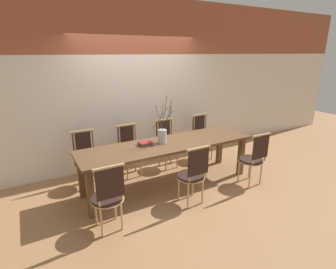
% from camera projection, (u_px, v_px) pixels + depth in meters
% --- Properties ---
extents(ground_plane, '(16.00, 16.00, 0.00)m').
position_uv_depth(ground_plane, '(168.00, 184.00, 4.58)').
color(ground_plane, '#9E7047').
extents(wall_rear, '(12.00, 0.06, 3.20)m').
position_uv_depth(wall_rear, '(137.00, 84.00, 5.12)').
color(wall_rear, silver).
rests_on(wall_rear, ground_plane).
extents(dining_table, '(2.98, 0.82, 0.76)m').
position_uv_depth(dining_table, '(168.00, 148.00, 4.38)').
color(dining_table, brown).
rests_on(dining_table, ground_plane).
extents(chair_near_leftend, '(0.43, 0.43, 0.94)m').
position_uv_depth(chair_near_leftend, '(108.00, 195.00, 3.26)').
color(chair_near_leftend, black).
rests_on(chair_near_leftend, ground_plane).
extents(chair_near_left, '(0.43, 0.43, 0.94)m').
position_uv_depth(chair_near_left, '(193.00, 173.00, 3.86)').
color(chair_near_left, black).
rests_on(chair_near_left, ground_plane).
extents(chair_near_center, '(0.43, 0.43, 0.94)m').
position_uv_depth(chair_near_center, '(254.00, 157.00, 4.44)').
color(chair_near_center, black).
rests_on(chair_near_center, ground_plane).
extents(chair_far_leftend, '(0.43, 0.43, 0.94)m').
position_uv_depth(chair_far_leftend, '(86.00, 157.00, 4.45)').
color(chair_far_leftend, black).
rests_on(chair_far_leftend, ground_plane).
extents(chair_far_left, '(0.43, 0.43, 0.94)m').
position_uv_depth(chair_far_left, '(130.00, 149.00, 4.82)').
color(chair_far_left, black).
rests_on(chair_far_left, ground_plane).
extents(chair_far_center, '(0.43, 0.43, 0.94)m').
position_uv_depth(chair_far_center, '(167.00, 142.00, 5.19)').
color(chair_far_center, black).
rests_on(chair_far_center, ground_plane).
extents(chair_far_right, '(0.43, 0.43, 0.94)m').
position_uv_depth(chair_far_right, '(202.00, 136.00, 5.59)').
color(chair_far_right, black).
rests_on(chair_far_right, ground_plane).
extents(vase_centerpiece, '(0.28, 0.36, 0.79)m').
position_uv_depth(vase_centerpiece, '(162.00, 135.00, 4.33)').
color(vase_centerpiece, '#B2BCC1').
rests_on(vase_centerpiece, dining_table).
extents(book_stack, '(0.22, 0.20, 0.05)m').
position_uv_depth(book_stack, '(145.00, 143.00, 4.26)').
color(book_stack, maroon).
rests_on(book_stack, dining_table).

